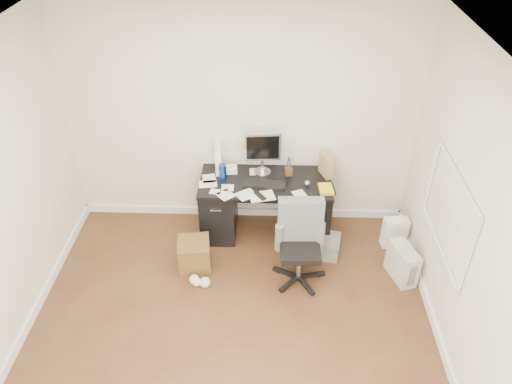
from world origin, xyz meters
TOP-DOWN VIEW (x-y plane):
  - ground at (0.00, 0.00)m, footprint 4.00×4.00m
  - room_shell at (0.03, 0.03)m, footprint 4.02×4.02m
  - desk at (0.30, 1.65)m, footprint 1.50×0.70m
  - loose_papers at (0.10, 1.60)m, footprint 1.10×0.60m
  - lcd_monitor at (0.26, 1.82)m, footprint 0.44×0.28m
  - keyboard at (0.29, 1.57)m, footprint 0.49×0.22m
  - computer_mouse at (0.77, 1.57)m, footprint 0.09×0.09m
  - travel_mug at (-0.19, 1.67)m, footprint 0.11×0.11m
  - white_binder at (-0.25, 1.87)m, footprint 0.16×0.30m
  - magazine_file at (0.99, 1.80)m, footprint 0.19×0.25m
  - pen_cup at (0.56, 1.79)m, footprint 0.11×0.11m
  - yellow_book at (0.98, 1.49)m, footprint 0.18×0.22m
  - paper_remote at (0.27, 1.35)m, footprint 0.32×0.28m
  - office_chair at (0.68, 0.86)m, footprint 0.56×0.56m
  - pc_tower at (1.79, 0.93)m, footprint 0.30×0.44m
  - shopping_bag at (1.81, 1.47)m, footprint 0.30×0.23m
  - wicker_basket at (-0.47, 1.03)m, footprint 0.39×0.39m
  - desk_printer at (0.97, 1.30)m, footprint 0.43×0.38m

SIDE VIEW (x-z plane):
  - ground at x=0.00m, z-range 0.00..0.00m
  - desk_printer at x=0.97m, z-range 0.00..0.22m
  - wicker_basket at x=-0.47m, z-range 0.00..0.34m
  - shopping_bag at x=1.81m, z-range 0.00..0.38m
  - pc_tower at x=1.79m, z-range 0.00..0.40m
  - desk at x=0.30m, z-range 0.02..0.77m
  - office_chair at x=0.68m, z-range 0.00..0.96m
  - loose_papers at x=0.10m, z-range 0.75..0.75m
  - paper_remote at x=0.27m, z-range 0.75..0.77m
  - keyboard at x=0.29m, z-range 0.75..0.78m
  - yellow_book at x=0.98m, z-range 0.75..0.79m
  - computer_mouse at x=0.77m, z-range 0.75..0.82m
  - travel_mug at x=-0.19m, z-range 0.75..0.94m
  - pen_cup at x=0.56m, z-range 0.75..0.99m
  - magazine_file at x=0.99m, z-range 0.75..1.01m
  - white_binder at x=-0.25m, z-range 0.75..1.09m
  - lcd_monitor at x=0.26m, z-range 0.75..1.28m
  - room_shell at x=0.03m, z-range 0.30..3.01m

